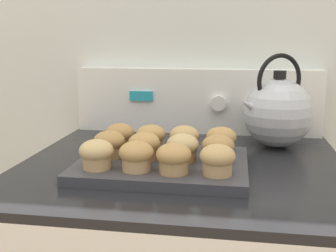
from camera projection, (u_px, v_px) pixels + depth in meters
wall_back at (199, 30)px, 1.28m from camera, size 8.00×0.05×2.40m
control_panel at (197, 101)px, 1.27m from camera, size 0.73×0.07×0.19m
muffin_pan at (163, 165)px, 0.92m from camera, size 0.37×0.28×0.02m
muffin_r0_c0 at (96, 154)px, 0.85m from camera, size 0.07×0.07×0.06m
muffin_r0_c1 at (136, 156)px, 0.84m from camera, size 0.07×0.07×0.06m
muffin_r0_c2 at (175, 158)px, 0.82m from camera, size 0.07×0.07×0.06m
muffin_r0_c3 at (217, 159)px, 0.82m from camera, size 0.07×0.07×0.06m
muffin_r1_c0 at (109, 144)px, 0.93m from camera, size 0.07×0.07×0.06m
muffin_r1_c1 at (144, 146)px, 0.92m from camera, size 0.07×0.07×0.06m
muffin_r1_c2 at (182, 147)px, 0.90m from camera, size 0.07×0.07×0.06m
muffin_r1_c3 at (218, 149)px, 0.89m from camera, size 0.07×0.07×0.06m
muffin_r2_c0 at (120, 136)px, 1.01m from camera, size 0.07×0.07×0.06m
muffin_r2_c1 at (151, 137)px, 1.00m from camera, size 0.07×0.07×0.06m
muffin_r2_c2 at (185, 138)px, 0.99m from camera, size 0.07×0.07×0.06m
muffin_r2_c3 at (221, 140)px, 0.97m from camera, size 0.07×0.07×0.06m
tea_kettle at (277, 112)px, 1.10m from camera, size 0.20×0.18×0.25m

